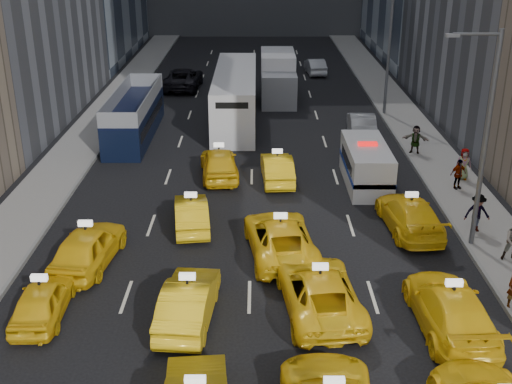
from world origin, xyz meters
TOP-DOWN VIEW (x-y plane):
  - sidewalk_west at (-10.50, 25.00)m, footprint 3.00×90.00m
  - sidewalk_east at (10.50, 25.00)m, footprint 3.00×90.00m
  - curb_west at (-9.05, 25.00)m, footprint 0.15×90.00m
  - curb_east at (9.05, 25.00)m, footprint 0.15×90.00m
  - streetlight_near at (9.18, 12.00)m, footprint 2.15×0.22m
  - streetlight_far at (9.18, 32.00)m, footprint 2.15×0.22m
  - taxi_8 at (-7.07, 6.72)m, footprint 1.69×3.95m
  - taxi_9 at (-2.05, 6.52)m, footprint 1.96×4.66m
  - taxi_10 at (2.45, 7.17)m, footprint 3.10×5.68m
  - taxi_11 at (6.69, 6.00)m, footprint 2.36×5.47m
  - taxi_12 at (-6.39, 10.36)m, footprint 2.50×4.95m
  - taxi_13 at (-2.63, 13.79)m, footprint 1.97×4.28m
  - taxi_14 at (1.22, 11.27)m, footprint 3.23×5.77m
  - taxi_15 at (7.00, 13.52)m, footprint 2.49×5.30m
  - taxi_16 at (-1.72, 19.94)m, footprint 2.43×4.89m
  - taxi_17 at (1.34, 19.39)m, footprint 1.77×4.46m
  - nypd_van at (5.92, 18.94)m, footprint 2.57×5.51m
  - double_decker at (-7.46, 27.11)m, footprint 3.33×10.18m
  - city_bus at (-1.18, 30.76)m, footprint 3.97×13.33m
  - box_truck at (1.90, 36.61)m, footprint 3.43×7.72m
  - misc_car_0 at (6.95, 27.33)m, footprint 1.84×4.59m
  - misc_car_1 at (-5.76, 39.93)m, footprint 3.00×6.10m
  - misc_car_2 at (2.43, 47.02)m, footprint 2.79×5.92m
  - misc_car_3 at (-1.53, 46.00)m, footprint 1.90×4.13m
  - misc_car_4 at (5.53, 45.42)m, footprint 1.82×4.31m
  - pedestrian_2 at (9.81, 13.15)m, footprint 1.12×0.48m
  - pedestrian_3 at (10.41, 18.01)m, footprint 1.00×0.70m
  - pedestrian_4 at (11.06, 19.32)m, footprint 0.86×0.53m
  - pedestrian_5 at (9.52, 23.50)m, footprint 1.57×0.95m

SIDE VIEW (x-z plane):
  - sidewalk_west at x=-10.50m, z-range 0.00..0.15m
  - sidewalk_east at x=10.50m, z-range 0.00..0.15m
  - curb_west at x=-9.05m, z-range 0.00..0.18m
  - curb_east at x=9.05m, z-range 0.00..0.18m
  - taxi_8 at x=-7.07m, z-range 0.00..1.33m
  - taxi_13 at x=-2.63m, z-range 0.00..1.36m
  - misc_car_3 at x=-1.53m, z-range 0.00..1.37m
  - misc_car_4 at x=5.53m, z-range 0.00..1.39m
  - taxi_17 at x=1.34m, z-range 0.00..1.44m
  - misc_car_0 at x=6.95m, z-range 0.00..1.48m
  - taxi_15 at x=7.00m, z-range 0.00..1.49m
  - taxi_9 at x=-2.05m, z-range 0.00..1.50m
  - taxi_10 at x=2.45m, z-range 0.00..1.51m
  - taxi_14 at x=1.22m, z-range 0.00..1.52m
  - taxi_11 at x=6.69m, z-range 0.00..1.57m
  - taxi_16 at x=-1.72m, z-range 0.00..1.60m
  - taxi_12 at x=-6.39m, z-range 0.00..1.62m
  - misc_car_1 at x=-5.76m, z-range 0.00..1.67m
  - misc_car_2 at x=2.43m, z-range 0.00..1.67m
  - pedestrian_3 at x=10.41m, z-range 0.15..1.71m
  - pedestrian_5 at x=9.52m, z-range 0.15..1.79m
  - pedestrian_4 at x=11.06m, z-range 0.15..1.83m
  - pedestrian_2 at x=9.81m, z-range 0.15..1.87m
  - nypd_van at x=5.92m, z-range -0.11..2.18m
  - double_decker at x=-7.46m, z-range -0.02..2.89m
  - box_truck at x=1.90m, z-range -0.02..3.39m
  - city_bus at x=-1.18m, z-range -0.01..3.38m
  - streetlight_near at x=9.18m, z-range 0.42..9.42m
  - streetlight_far at x=9.18m, z-range 0.42..9.42m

